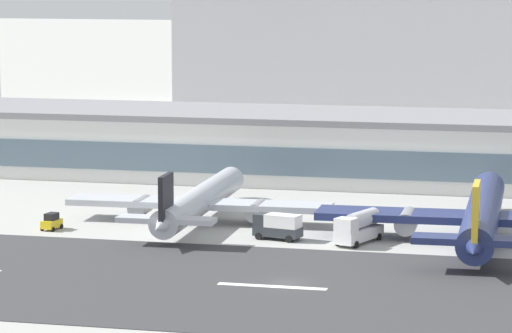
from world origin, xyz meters
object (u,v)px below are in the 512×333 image
(airliner_gold_tail_gate_1, at_px, (482,217))
(service_fuel_truck_1, at_px, (359,227))
(distant_hotel_block, at_px, (433,15))
(airliner_black_tail_gate_0, at_px, (197,202))
(terminal_building, at_px, (379,148))
(service_box_truck_0, at_px, (278,226))
(service_baggage_tug_2, at_px, (52,222))

(airliner_gold_tail_gate_1, height_order, service_fuel_truck_1, airliner_gold_tail_gate_1)
(distant_hotel_block, height_order, airliner_black_tail_gate_0, distant_hotel_block)
(airliner_black_tail_gate_0, bearing_deg, service_fuel_truck_1, -111.46)
(terminal_building, relative_size, service_box_truck_0, 25.91)
(airliner_black_tail_gate_0, relative_size, service_box_truck_0, 6.66)
(distant_hotel_block, distance_m, airliner_gold_tail_gate_1, 153.46)
(airliner_gold_tail_gate_1, relative_size, service_fuel_truck_1, 5.55)
(airliner_black_tail_gate_0, xyz_separation_m, service_fuel_truck_1, (23.13, -8.32, -0.80))
(airliner_black_tail_gate_0, distance_m, airliner_gold_tail_gate_1, 38.20)
(terminal_building, xyz_separation_m, service_baggage_tug_2, (-35.28, -50.79, -4.37))
(airliner_gold_tail_gate_1, bearing_deg, service_box_truck_0, 96.99)
(distant_hotel_block, bearing_deg, service_fuel_truck_1, -86.84)
(service_box_truck_0, bearing_deg, airliner_black_tail_gate_0, -19.88)
(service_box_truck_0, distance_m, service_baggage_tug_2, 30.14)
(service_fuel_truck_1, bearing_deg, terminal_building, -155.00)
(airliner_gold_tail_gate_1, distance_m, service_fuel_truck_1, 15.38)
(terminal_building, height_order, service_fuel_truck_1, terminal_building)
(terminal_building, bearing_deg, distant_hotel_block, 91.88)
(terminal_building, relative_size, airliner_black_tail_gate_0, 3.89)
(service_box_truck_0, height_order, service_fuel_truck_1, service_fuel_truck_1)
(terminal_building, relative_size, service_fuel_truck_1, 18.64)
(terminal_building, bearing_deg, service_fuel_truck_1, -84.20)
(distant_hotel_block, xyz_separation_m, service_fuel_truck_1, (8.53, -154.33, -20.90))
(airliner_black_tail_gate_0, height_order, service_baggage_tug_2, airliner_black_tail_gate_0)
(airliner_gold_tail_gate_1, bearing_deg, airliner_black_tail_gate_0, 81.31)
(terminal_building, distance_m, service_fuel_truck_1, 50.68)
(airliner_gold_tail_gate_1, height_order, service_baggage_tug_2, airliner_gold_tail_gate_1)
(distant_hotel_block, xyz_separation_m, service_baggage_tug_2, (-31.86, -154.81, -21.88))
(service_fuel_truck_1, bearing_deg, service_box_truck_0, -70.36)
(terminal_building, height_order, service_box_truck_0, terminal_building)
(airliner_black_tail_gate_0, xyz_separation_m, service_baggage_tug_2, (-17.26, -8.80, -1.78))
(service_baggage_tug_2, bearing_deg, service_box_truck_0, 98.15)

